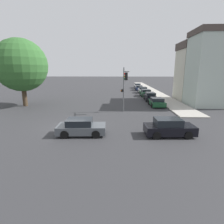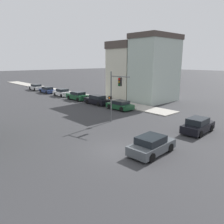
# 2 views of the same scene
# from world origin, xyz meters

# --- Properties ---
(ground_plane) EXTENTS (300.00, 300.00, 0.00)m
(ground_plane) POSITION_xyz_m (0.00, 0.00, 0.00)
(ground_plane) COLOR #333335
(sidewalk_strip) EXTENTS (3.37, 60.00, 0.13)m
(sidewalk_strip) POSITION_xyz_m (13.22, 33.59, 0.06)
(sidewalk_strip) COLOR #ADA89E
(sidewalk_strip) RESTS_ON ground_plane
(rowhouse_backdrop) EXTENTS (8.09, 10.80, 10.90)m
(rowhouse_backdrop) POSITION_xyz_m (18.80, 13.53, 5.29)
(rowhouse_backdrop) COLOR #ADBCB2
(rowhouse_backdrop) RESTS_ON ground_plane
(traffic_signal) EXTENTS (0.95, 2.47, 5.60)m
(traffic_signal) POSITION_xyz_m (5.24, 5.96, 3.66)
(traffic_signal) COLOR #515456
(traffic_signal) RESTS_ON ground_plane
(crossing_car_0) EXTENTS (4.06, 2.00, 1.46)m
(crossing_car_0) POSITION_xyz_m (8.66, -1.99, 0.68)
(crossing_car_0) COLOR black
(crossing_car_0) RESTS_ON ground_plane
(crossing_car_1) EXTENTS (4.02, 2.06, 1.36)m
(crossing_car_1) POSITION_xyz_m (1.47, -2.05, 0.65)
(crossing_car_1) COLOR #4C5156
(crossing_car_1) RESTS_ON ground_plane
(parked_car_0) EXTENTS (2.07, 3.94, 1.29)m
(parked_car_0) POSITION_xyz_m (10.25, 10.27, 0.63)
(parked_car_0) COLOR #194728
(parked_car_0) RESTS_ON ground_plane
(parked_car_1) EXTENTS (1.83, 4.61, 1.48)m
(parked_car_1) POSITION_xyz_m (10.16, 15.43, 0.70)
(parked_car_1) COLOR black
(parked_car_1) RESTS_ON ground_plane
(parked_car_2) EXTENTS (2.12, 4.51, 1.45)m
(parked_car_2) POSITION_xyz_m (10.19, 20.95, 0.70)
(parked_car_2) COLOR #194728
(parked_car_2) RESTS_ON ground_plane
(parked_car_3) EXTENTS (2.04, 4.03, 1.44)m
(parked_car_3) POSITION_xyz_m (10.34, 26.53, 0.68)
(parked_car_3) COLOR silver
(parked_car_3) RESTS_ON ground_plane
(parked_car_4) EXTENTS (1.89, 4.61, 1.33)m
(parked_car_4) POSITION_xyz_m (10.13, 32.47, 0.64)
(parked_car_4) COLOR navy
(parked_car_4) RESTS_ON ground_plane
(parked_car_5) EXTENTS (2.07, 4.79, 1.39)m
(parked_car_5) POSITION_xyz_m (10.36, 38.74, 0.68)
(parked_car_5) COLOR silver
(parked_car_5) RESTS_ON ground_plane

